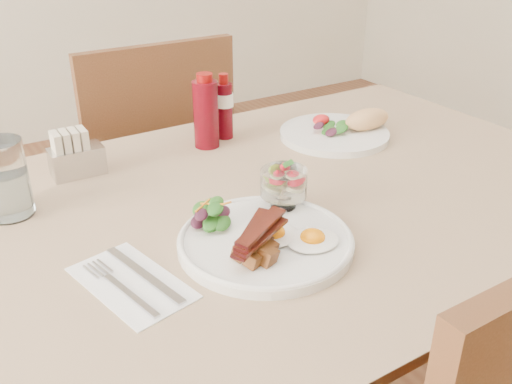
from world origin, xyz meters
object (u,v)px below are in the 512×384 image
object	(u,v)px
table	(280,236)
sugar_caddy	(75,156)
chair_far	(151,176)
water_glass	(5,183)
ketchup_bottle	(206,113)
main_plate	(265,242)
fruit_cup	(284,183)
hot_sauce_bottle	(224,107)
second_plate	(342,130)

from	to	relation	value
table	sugar_caddy	xyz separation A→B (m)	(-0.29, 0.29, 0.13)
chair_far	water_glass	size ratio (longest dim) A/B	6.77
table	chair_far	xyz separation A→B (m)	(0.00, 0.66, -0.14)
chair_far	water_glass	bearing A→B (deg)	-133.10
table	ketchup_bottle	bearing A→B (deg)	90.57
chair_far	main_plate	distance (m)	0.84
chair_far	main_plate	world-z (taller)	chair_far
chair_far	fruit_cup	distance (m)	0.78
fruit_cup	water_glass	world-z (taller)	water_glass
chair_far	hot_sauce_bottle	xyz separation A→B (m)	(0.06, -0.35, 0.30)
sugar_caddy	main_plate	bearing A→B (deg)	-66.46
sugar_caddy	water_glass	xyz separation A→B (m)	(-0.15, -0.10, 0.02)
chair_far	second_plate	bearing A→B (deg)	-59.49
fruit_cup	second_plate	distance (m)	0.41
ketchup_bottle	water_glass	xyz separation A→B (m)	(-0.44, -0.10, -0.02)
second_plate	ketchup_bottle	bearing A→B (deg)	158.29
main_plate	fruit_cup	size ratio (longest dim) A/B	3.40
chair_far	hot_sauce_bottle	world-z (taller)	chair_far
fruit_cup	hot_sauce_bottle	bearing A→B (deg)	75.82
chair_far	water_glass	distance (m)	0.71
chair_far	water_glass	xyz separation A→B (m)	(-0.44, -0.47, 0.29)
fruit_cup	second_plate	size ratio (longest dim) A/B	0.31
fruit_cup	second_plate	world-z (taller)	fruit_cup
chair_far	ketchup_bottle	xyz separation A→B (m)	(-0.00, -0.38, 0.30)
hot_sauce_bottle	chair_far	bearing A→B (deg)	99.19
hot_sauce_bottle	second_plate	bearing A→B (deg)	-31.20
ketchup_bottle	water_glass	world-z (taller)	ketchup_bottle
table	water_glass	xyz separation A→B (m)	(-0.44, 0.19, 0.15)
chair_far	ketchup_bottle	distance (m)	0.48
fruit_cup	sugar_caddy	world-z (taller)	fruit_cup
chair_far	ketchup_bottle	size ratio (longest dim) A/B	5.62
second_plate	ketchup_bottle	xyz separation A→B (m)	(-0.29, 0.12, 0.06)
table	fruit_cup	size ratio (longest dim) A/B	16.17
table	chair_far	size ratio (longest dim) A/B	1.43
second_plate	sugar_caddy	distance (m)	0.60
main_plate	ketchup_bottle	xyz separation A→B (m)	(0.12, 0.42, 0.07)
water_glass	ketchup_bottle	bearing A→B (deg)	12.27
sugar_caddy	water_glass	size ratio (longest dim) A/B	0.76
fruit_cup	hot_sauce_bottle	size ratio (longest dim) A/B	0.55
hot_sauce_bottle	sugar_caddy	xyz separation A→B (m)	(-0.35, -0.02, -0.03)
ketchup_bottle	table	bearing A→B (deg)	-89.43
table	chair_far	bearing A→B (deg)	90.00
water_glass	table	bearing A→B (deg)	-23.54
hot_sauce_bottle	water_glass	distance (m)	0.51
main_plate	table	bearing A→B (deg)	47.92
table	hot_sauce_bottle	world-z (taller)	hot_sauce_bottle
chair_far	table	bearing A→B (deg)	-90.00
chair_far	hot_sauce_bottle	distance (m)	0.47
ketchup_bottle	sugar_caddy	distance (m)	0.29
fruit_cup	ketchup_bottle	world-z (taller)	ketchup_bottle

